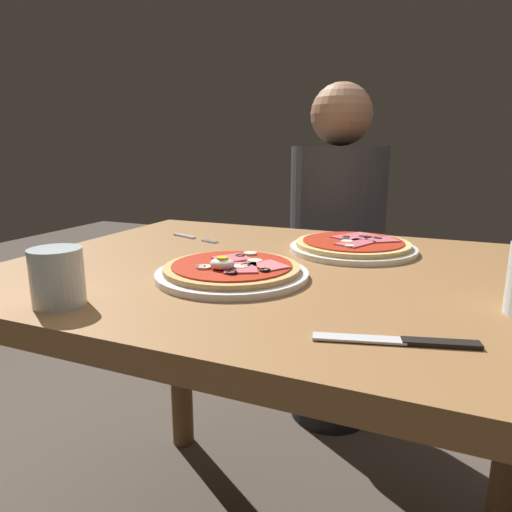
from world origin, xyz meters
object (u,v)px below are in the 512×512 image
object	(u,v)px
water_glass_near	(58,281)
dining_table	(283,327)
pizza_across_left	(353,246)
fork	(192,237)
diner_person	(335,269)
knife	(407,341)
pizza_foreground	(232,271)

from	to	relation	value
water_glass_near	dining_table	bearing A→B (deg)	55.64
water_glass_near	pizza_across_left	bearing A→B (deg)	58.05
fork	diner_person	bearing A→B (deg)	65.55
diner_person	dining_table	bearing A→B (deg)	95.12
knife	dining_table	bearing A→B (deg)	132.51
water_glass_near	fork	world-z (taller)	water_glass_near
knife	water_glass_near	bearing A→B (deg)	-173.32
water_glass_near	knife	bearing A→B (deg)	6.68
pizza_across_left	diner_person	distance (m)	0.59
pizza_foreground	knife	xyz separation A→B (m)	(0.32, -0.17, -0.01)
knife	diner_person	distance (m)	1.07
fork	diner_person	xyz separation A→B (m)	(0.25, 0.54, -0.19)
pizza_foreground	pizza_across_left	distance (m)	0.33
fork	knife	xyz separation A→B (m)	(0.57, -0.45, 0.00)
dining_table	pizza_foreground	world-z (taller)	pizza_foreground
knife	diner_person	bearing A→B (deg)	107.83
pizza_across_left	water_glass_near	bearing A→B (deg)	-121.95
dining_table	pizza_across_left	distance (m)	0.25
water_glass_near	fork	distance (m)	0.52
dining_table	fork	size ratio (longest dim) A/B	7.00
pizza_across_left	water_glass_near	size ratio (longest dim) A/B	3.28
dining_table	pizza_foreground	bearing A→B (deg)	-118.46
pizza_foreground	water_glass_near	xyz separation A→B (m)	(-0.17, -0.23, 0.02)
water_glass_near	fork	bearing A→B (deg)	98.97
dining_table	pizza_foreground	size ratio (longest dim) A/B	3.94
diner_person	pizza_foreground	bearing A→B (deg)	90.39
pizza_across_left	fork	size ratio (longest dim) A/B	1.82
pizza_foreground	dining_table	bearing A→B (deg)	61.54
water_glass_near	diner_person	bearing A→B (deg)	81.05
pizza_across_left	diner_person	xyz separation A→B (m)	(-0.16, 0.53, -0.20)
water_glass_near	pizza_foreground	bearing A→B (deg)	53.12
dining_table	diner_person	distance (m)	0.72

